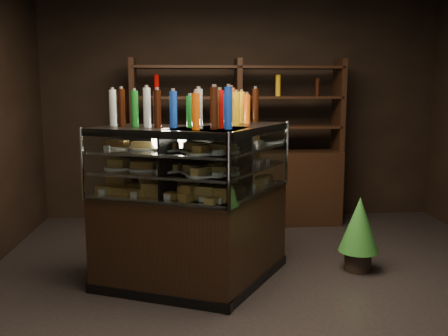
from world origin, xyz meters
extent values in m
plane|color=black|center=(0.00, 0.00, 0.00)|extent=(5.00, 5.00, 0.00)
cube|color=black|center=(0.00, 2.50, 1.50)|extent=(5.00, 0.02, 3.00)
cube|color=black|center=(0.00, -2.50, 1.50)|extent=(5.00, 0.02, 3.00)
cube|color=black|center=(-0.33, 0.25, 0.40)|extent=(1.13, 1.35, 0.79)
cube|color=black|center=(-0.33, 0.25, 0.04)|extent=(1.17, 1.39, 0.08)
cube|color=black|center=(-0.33, 0.25, 1.32)|extent=(1.13, 1.35, 0.06)
cube|color=silver|center=(-0.33, 0.25, 0.80)|extent=(1.07, 1.28, 0.02)
cube|color=silver|center=(-0.33, 0.25, 0.99)|extent=(1.07, 1.28, 0.02)
cube|color=silver|center=(-0.33, 0.25, 1.15)|extent=(1.07, 1.28, 0.02)
cube|color=white|center=(-0.06, 0.09, 1.07)|extent=(0.62, 1.05, 0.56)
cylinder|color=silver|center=(0.24, 0.62, 1.07)|extent=(0.03, 0.03, 0.58)
cylinder|color=silver|center=(-0.37, -0.42, 1.07)|extent=(0.03, 0.03, 0.58)
cube|color=black|center=(-0.81, 0.09, 0.40)|extent=(1.35, 1.02, 0.79)
cube|color=black|center=(-0.81, 0.09, 0.04)|extent=(1.39, 1.05, 0.08)
cube|color=black|center=(-0.81, 0.09, 1.32)|extent=(1.35, 1.02, 0.06)
cube|color=silver|center=(-0.81, 0.09, 0.80)|extent=(1.29, 0.96, 0.02)
cube|color=silver|center=(-0.81, 0.09, 0.99)|extent=(1.29, 0.96, 0.02)
cube|color=silver|center=(-0.81, 0.09, 1.15)|extent=(1.29, 0.96, 0.02)
cube|color=white|center=(-0.93, -0.20, 1.07)|extent=(1.12, 0.47, 0.56)
cylinder|color=silver|center=(-0.37, -0.42, 1.07)|extent=(0.03, 0.03, 0.58)
cylinder|color=silver|center=(-1.49, 0.04, 1.07)|extent=(0.03, 0.03, 0.58)
cube|color=#B59141|center=(-0.56, -0.20, 0.84)|extent=(0.17, 0.20, 0.06)
cube|color=#B59141|center=(-0.48, -0.08, 0.84)|extent=(0.17, 0.20, 0.06)
cube|color=#B59141|center=(-0.41, 0.05, 0.84)|extent=(0.17, 0.20, 0.06)
cube|color=#B59141|center=(-0.34, 0.17, 0.84)|extent=(0.17, 0.20, 0.06)
cube|color=#B59141|center=(-0.26, 0.30, 0.84)|extent=(0.17, 0.20, 0.06)
cube|color=#B59141|center=(-0.19, 0.42, 0.84)|extent=(0.17, 0.20, 0.06)
cube|color=#B59141|center=(-0.11, 0.55, 0.84)|extent=(0.17, 0.20, 0.06)
cube|color=#B59141|center=(-0.04, 0.67, 0.84)|extent=(0.17, 0.20, 0.06)
cylinder|color=white|center=(-0.56, -0.14, 1.00)|extent=(0.24, 0.24, 0.02)
cube|color=#B59141|center=(-0.56, -0.14, 1.04)|extent=(0.16, 0.19, 0.05)
cylinder|color=white|center=(-0.44, 0.05, 1.00)|extent=(0.24, 0.24, 0.02)
cube|color=#B59141|center=(-0.44, 0.05, 1.04)|extent=(0.16, 0.19, 0.05)
cylinder|color=white|center=(-0.33, 0.25, 1.00)|extent=(0.24, 0.24, 0.02)
cube|color=#B59141|center=(-0.33, 0.25, 1.04)|extent=(0.16, 0.19, 0.05)
cylinder|color=white|center=(-0.21, 0.45, 1.00)|extent=(0.24, 0.24, 0.02)
cube|color=#B59141|center=(-0.21, 0.45, 1.04)|extent=(0.16, 0.19, 0.05)
cylinder|color=white|center=(-0.09, 0.65, 1.00)|extent=(0.24, 0.24, 0.02)
cube|color=#B59141|center=(-0.09, 0.65, 1.04)|extent=(0.16, 0.19, 0.05)
cylinder|color=white|center=(-0.56, -0.14, 1.17)|extent=(0.24, 0.24, 0.02)
cube|color=#B59141|center=(-0.56, -0.14, 1.21)|extent=(0.16, 0.19, 0.05)
cylinder|color=white|center=(-0.44, 0.05, 1.17)|extent=(0.24, 0.24, 0.02)
cube|color=#B59141|center=(-0.44, 0.05, 1.21)|extent=(0.16, 0.19, 0.05)
cylinder|color=white|center=(-0.33, 0.25, 1.17)|extent=(0.24, 0.24, 0.02)
cube|color=#B59141|center=(-0.33, 0.25, 1.21)|extent=(0.16, 0.19, 0.05)
cylinder|color=white|center=(-0.21, 0.45, 1.17)|extent=(0.24, 0.24, 0.02)
cube|color=#B59141|center=(-0.21, 0.45, 1.21)|extent=(0.16, 0.19, 0.05)
cylinder|color=white|center=(-0.09, 0.65, 1.17)|extent=(0.24, 0.24, 0.02)
cube|color=#B59141|center=(-0.09, 0.65, 1.21)|extent=(0.16, 0.19, 0.05)
cube|color=#B59141|center=(-1.30, 0.26, 0.84)|extent=(0.20, 0.15, 0.06)
cube|color=#B59141|center=(-1.16, 0.20, 0.84)|extent=(0.20, 0.15, 0.06)
cube|color=#B59141|center=(-1.03, 0.14, 0.84)|extent=(0.20, 0.15, 0.06)
cube|color=#B59141|center=(-0.89, 0.09, 0.84)|extent=(0.20, 0.15, 0.06)
cube|color=#B59141|center=(-0.76, 0.03, 0.84)|extent=(0.20, 0.15, 0.06)
cube|color=#B59141|center=(-0.63, -0.02, 0.84)|extent=(0.20, 0.15, 0.06)
cube|color=#B59141|center=(-0.49, -0.08, 0.84)|extent=(0.20, 0.15, 0.06)
cube|color=#B59141|center=(-0.36, -0.13, 0.84)|extent=(0.20, 0.15, 0.06)
cylinder|color=white|center=(-1.24, 0.26, 1.00)|extent=(0.24, 0.24, 0.02)
cube|color=#B59141|center=(-1.24, 0.26, 1.04)|extent=(0.19, 0.14, 0.05)
cylinder|color=white|center=(-1.03, 0.18, 1.00)|extent=(0.24, 0.24, 0.02)
cube|color=#B59141|center=(-1.03, 0.18, 1.04)|extent=(0.19, 0.14, 0.05)
cylinder|color=white|center=(-0.81, 0.09, 1.00)|extent=(0.24, 0.24, 0.02)
cube|color=#B59141|center=(-0.81, 0.09, 1.04)|extent=(0.19, 0.14, 0.05)
cylinder|color=white|center=(-0.60, 0.00, 1.00)|extent=(0.24, 0.24, 0.02)
cube|color=#B59141|center=(-0.60, 0.00, 1.04)|extent=(0.19, 0.14, 0.05)
cylinder|color=white|center=(-0.39, -0.09, 1.00)|extent=(0.24, 0.24, 0.02)
cube|color=#B59141|center=(-0.39, -0.09, 1.04)|extent=(0.19, 0.14, 0.05)
cylinder|color=white|center=(-1.24, 0.26, 1.17)|extent=(0.24, 0.24, 0.02)
cube|color=#B59141|center=(-1.24, 0.26, 1.21)|extent=(0.19, 0.14, 0.05)
cylinder|color=white|center=(-1.03, 0.18, 1.17)|extent=(0.24, 0.24, 0.02)
cube|color=#B59141|center=(-1.03, 0.18, 1.21)|extent=(0.19, 0.14, 0.05)
cylinder|color=white|center=(-0.81, 0.09, 1.17)|extent=(0.24, 0.24, 0.02)
cube|color=#B59141|center=(-0.81, 0.09, 1.21)|extent=(0.19, 0.14, 0.05)
cylinder|color=white|center=(-0.60, 0.00, 1.17)|extent=(0.24, 0.24, 0.02)
cube|color=#B59141|center=(-0.60, 0.00, 1.21)|extent=(0.19, 0.14, 0.05)
cylinder|color=white|center=(-0.39, -0.09, 1.17)|extent=(0.24, 0.24, 0.02)
cube|color=#B59141|center=(-0.39, -0.09, 1.21)|extent=(0.19, 0.14, 0.05)
cylinder|color=#B20C0A|center=(-0.58, -0.19, 1.49)|extent=(0.06, 0.06, 0.28)
cylinder|color=silver|center=(-0.58, -0.19, 1.64)|extent=(0.03, 0.03, 0.02)
cylinder|color=#D8590A|center=(-0.53, -0.09, 1.49)|extent=(0.06, 0.06, 0.28)
cylinder|color=silver|center=(-0.53, -0.09, 1.64)|extent=(0.03, 0.03, 0.02)
cylinder|color=#0F38B2|center=(-0.47, 0.01, 1.49)|extent=(0.06, 0.06, 0.28)
cylinder|color=silver|center=(-0.47, 0.01, 1.64)|extent=(0.03, 0.03, 0.02)
cylinder|color=#147223|center=(-0.41, 0.11, 1.49)|extent=(0.06, 0.06, 0.28)
cylinder|color=silver|center=(-0.41, 0.11, 1.64)|extent=(0.03, 0.03, 0.02)
cylinder|color=black|center=(-0.35, 0.20, 1.49)|extent=(0.06, 0.06, 0.28)
cylinder|color=silver|center=(-0.35, 0.20, 1.64)|extent=(0.03, 0.03, 0.02)
cylinder|color=silver|center=(-0.30, 0.30, 1.49)|extent=(0.06, 0.06, 0.28)
cylinder|color=silver|center=(-0.30, 0.30, 1.64)|extent=(0.03, 0.03, 0.02)
cylinder|color=yellow|center=(-0.24, 0.40, 1.49)|extent=(0.06, 0.06, 0.28)
cylinder|color=silver|center=(-0.24, 0.40, 1.64)|extent=(0.03, 0.03, 0.02)
cylinder|color=#B20C0A|center=(-0.18, 0.49, 1.49)|extent=(0.06, 0.06, 0.28)
cylinder|color=silver|center=(-0.18, 0.49, 1.64)|extent=(0.03, 0.03, 0.02)
cylinder|color=#D8590A|center=(-0.12, 0.59, 1.49)|extent=(0.06, 0.06, 0.28)
cylinder|color=silver|center=(-0.12, 0.59, 1.64)|extent=(0.03, 0.03, 0.02)
cylinder|color=#0F38B2|center=(-0.07, 0.69, 1.49)|extent=(0.06, 0.06, 0.28)
cylinder|color=silver|center=(-0.07, 0.69, 1.64)|extent=(0.03, 0.03, 0.02)
cylinder|color=#B20C0A|center=(-1.28, 0.28, 1.49)|extent=(0.06, 0.06, 0.28)
cylinder|color=silver|center=(-1.28, 0.28, 1.64)|extent=(0.03, 0.03, 0.02)
cylinder|color=#D8590A|center=(-1.18, 0.24, 1.49)|extent=(0.06, 0.06, 0.28)
cylinder|color=silver|center=(-1.18, 0.24, 1.64)|extent=(0.03, 0.03, 0.02)
cylinder|color=#0F38B2|center=(-1.08, 0.20, 1.49)|extent=(0.06, 0.06, 0.28)
cylinder|color=silver|center=(-1.08, 0.20, 1.64)|extent=(0.03, 0.03, 0.02)
cylinder|color=#147223|center=(-0.97, 0.15, 1.49)|extent=(0.06, 0.06, 0.28)
cylinder|color=silver|center=(-0.97, 0.15, 1.64)|extent=(0.03, 0.03, 0.02)
cylinder|color=black|center=(-0.87, 0.11, 1.49)|extent=(0.06, 0.06, 0.28)
cylinder|color=silver|center=(-0.87, 0.11, 1.64)|extent=(0.03, 0.03, 0.02)
cylinder|color=silver|center=(-0.76, 0.07, 1.49)|extent=(0.06, 0.06, 0.28)
cylinder|color=silver|center=(-0.76, 0.07, 1.64)|extent=(0.03, 0.03, 0.02)
cylinder|color=yellow|center=(-0.66, 0.02, 1.49)|extent=(0.06, 0.06, 0.28)
cylinder|color=silver|center=(-0.66, 0.02, 1.64)|extent=(0.03, 0.03, 0.02)
cylinder|color=#B20C0A|center=(-0.55, -0.02, 1.49)|extent=(0.06, 0.06, 0.28)
cylinder|color=silver|center=(-0.55, -0.02, 1.64)|extent=(0.03, 0.03, 0.02)
cylinder|color=#D8590A|center=(-0.45, -0.06, 1.49)|extent=(0.06, 0.06, 0.28)
cylinder|color=silver|center=(-0.45, -0.06, 1.64)|extent=(0.03, 0.03, 0.02)
cylinder|color=#0F38B2|center=(-0.35, -0.11, 1.49)|extent=(0.06, 0.06, 0.28)
cylinder|color=silver|center=(-0.35, -0.11, 1.64)|extent=(0.03, 0.03, 0.02)
cylinder|color=black|center=(0.88, 0.41, 0.09)|extent=(0.24, 0.24, 0.18)
cone|color=#1E5B1A|center=(0.88, 0.41, 0.43)|extent=(0.36, 0.36, 0.51)
cone|color=#1E5B1A|center=(0.88, 0.41, 0.60)|extent=(0.28, 0.28, 0.35)
cube|color=black|center=(-0.08, 2.05, 0.45)|extent=(2.53, 0.48, 0.90)
cube|color=black|center=(-1.30, 2.02, 1.45)|extent=(0.07, 0.38, 1.10)
cube|color=black|center=(-0.08, 2.05, 1.45)|extent=(0.07, 0.38, 1.10)
cube|color=black|center=(1.15, 2.08, 1.45)|extent=(0.07, 0.38, 1.10)
cube|color=black|center=(-0.08, 2.05, 1.20)|extent=(2.47, 0.44, 0.03)
cube|color=black|center=(-0.08, 2.05, 1.55)|extent=(2.47, 0.44, 0.03)
cube|color=black|center=(-0.08, 2.05, 1.90)|extent=(2.47, 0.44, 0.03)
cylinder|color=#B20C0A|center=(-1.03, 2.03, 1.32)|extent=(0.06, 0.06, 0.22)
cylinder|color=#D8590A|center=(-0.55, 2.04, 1.32)|extent=(0.06, 0.06, 0.22)
cylinder|color=#0F38B2|center=(-0.08, 2.05, 1.32)|extent=(0.06, 0.06, 0.22)
cylinder|color=#147223|center=(0.40, 2.06, 1.32)|extent=(0.06, 0.06, 0.22)
cylinder|color=black|center=(0.88, 2.07, 1.32)|extent=(0.06, 0.06, 0.22)
camera|label=1|loc=(-0.63, -3.89, 1.65)|focal=40.00mm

